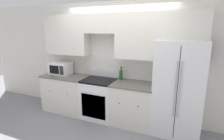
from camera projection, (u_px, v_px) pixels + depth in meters
name	position (u px, v px, depth m)	size (l,w,h in m)	color
ground_plane	(106.00, 126.00, 3.72)	(12.00, 12.00, 0.00)	gray
wall_back	(117.00, 50.00, 3.87)	(8.00, 0.39, 2.60)	silver
lower_cabinets_left	(67.00, 93.00, 4.36)	(1.13, 0.64, 0.90)	silver
lower_cabinets_right	(133.00, 104.00, 3.71)	(0.88, 0.64, 0.90)	silver
oven_range	(100.00, 98.00, 4.01)	(0.73, 0.65, 1.06)	white
refrigerator	(178.00, 88.00, 3.32)	(0.87, 0.74, 1.82)	white
microwave	(61.00, 68.00, 4.36)	(0.50, 0.38, 0.30)	white
bottle	(121.00, 75.00, 3.88)	(0.07, 0.07, 0.30)	#195928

